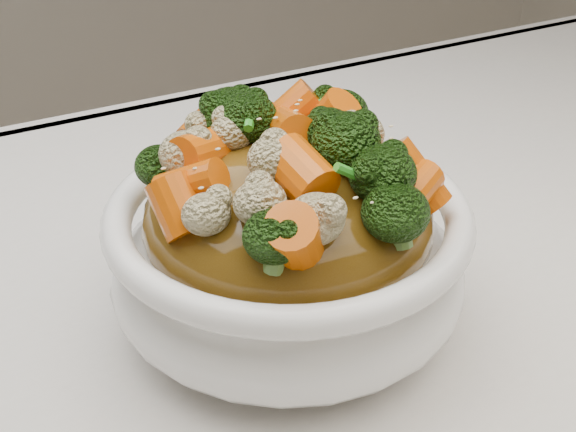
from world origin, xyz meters
TOP-DOWN VIEW (x-y plane):
  - tablecloth at (0.00, 0.00)m, footprint 1.20×0.80m
  - bowl at (-0.06, 0.06)m, footprint 0.27×0.27m
  - sauce_base at (-0.06, 0.06)m, footprint 0.21×0.21m
  - carrots at (-0.06, 0.06)m, footprint 0.21×0.21m
  - broccoli at (-0.06, 0.06)m, footprint 0.21×0.21m
  - cauliflower at (-0.06, 0.06)m, footprint 0.21×0.21m
  - scallions at (-0.06, 0.06)m, footprint 0.16×0.16m
  - sesame_seeds at (-0.06, 0.06)m, footprint 0.19×0.19m

SIDE VIEW (x-z plane):
  - tablecloth at x=0.00m, z-range 0.71..0.75m
  - bowl at x=-0.06m, z-range 0.75..0.83m
  - sauce_base at x=-0.06m, z-range 0.77..0.86m
  - cauliflower at x=-0.06m, z-range 0.86..0.89m
  - broccoli at x=-0.06m, z-range 0.86..0.90m
  - carrots at x=-0.06m, z-range 0.85..0.90m
  - scallions at x=-0.06m, z-range 0.87..0.89m
  - sesame_seeds at x=-0.06m, z-range 0.87..0.88m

